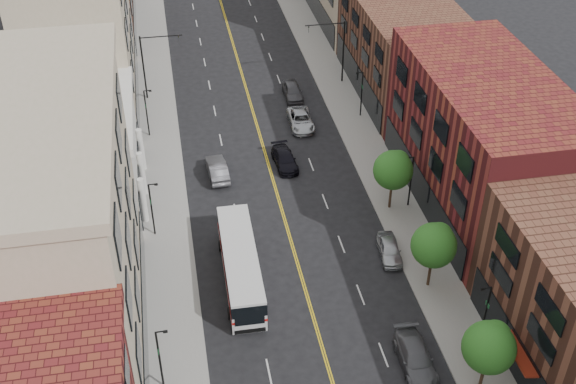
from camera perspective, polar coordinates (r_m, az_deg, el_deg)
sidewalk_left at (r=70.14m, az=-9.95°, el=2.39°), size 4.00×110.00×0.15m
sidewalk_right at (r=72.55m, az=5.99°, el=4.00°), size 4.00×110.00×0.15m
bldg_l_tanoffice at (r=47.77m, az=-18.33°, el=-3.95°), size 10.00×22.00×18.00m
bldg_l_white at (r=65.19m, az=-16.29°, el=2.68°), size 10.00×14.00×8.00m
bldg_l_far_a at (r=78.01m, az=-16.29°, el=12.51°), size 10.00×20.00×18.00m
bldg_r_mid at (r=63.10m, az=15.14°, el=3.87°), size 10.00×22.00×12.00m
bldg_r_far_a at (r=80.61m, az=9.18°, el=11.14°), size 10.00×20.00×10.00m
tree_r_1 at (r=47.59m, az=15.67°, el=-11.60°), size 3.40×3.40×5.59m
tree_r_2 at (r=54.06m, az=11.52°, el=-4.03°), size 3.40×3.40×5.59m
tree_r_3 at (r=61.49m, az=8.37°, el=1.84°), size 3.40×3.40×5.59m
lamp_l_1 at (r=47.56m, az=-10.08°, el=-12.65°), size 0.81×0.55×5.05m
lamp_l_2 at (r=59.47m, az=-10.70°, el=-1.14°), size 0.81×0.55×5.05m
lamp_l_3 at (r=72.97m, az=-11.10°, el=6.34°), size 0.81×0.55×5.05m
lamp_r_1 at (r=51.36m, az=15.33°, el=-9.04°), size 0.81×0.55×5.05m
lamp_r_2 at (r=62.56m, az=9.66°, el=1.06°), size 0.81×0.55×5.05m
lamp_r_3 at (r=75.50m, az=5.82°, el=7.91°), size 0.81×0.55×5.05m
signal_mast_left at (r=79.32m, az=-10.89°, el=10.24°), size 4.49×0.18×7.20m
signal_mast_right at (r=81.51m, az=3.91°, el=11.53°), size 4.49×0.18×7.20m
city_bus at (r=55.08m, az=-3.78°, el=-5.66°), size 2.95×11.59×2.96m
car_parked_mid at (r=50.45m, az=10.04°, el=-12.77°), size 2.27×5.26×1.51m
car_parked_far at (r=58.35m, az=8.02°, el=-4.51°), size 2.06×4.23×1.39m
car_lane_behind at (r=67.06m, az=-5.61°, el=1.81°), size 1.96×4.88×1.58m
car_lane_a at (r=68.31m, az=-0.26°, el=2.60°), size 2.22×4.83×1.37m
car_lane_b at (r=74.51m, az=1.02°, el=5.72°), size 2.51×5.25×1.44m
car_lane_c at (r=79.81m, az=0.37°, el=7.97°), size 1.95×4.70×1.59m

